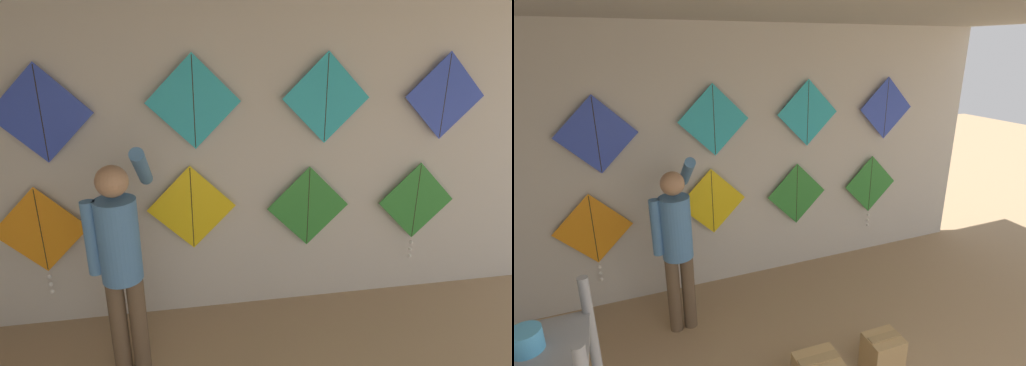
% 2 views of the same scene
% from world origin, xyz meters
% --- Properties ---
extents(back_panel, '(5.79, 0.06, 2.80)m').
position_xyz_m(back_panel, '(0.00, 4.01, 1.40)').
color(back_panel, beige).
rests_on(back_panel, ground).
extents(shopkeeper, '(0.42, 0.58, 1.67)m').
position_xyz_m(shopkeeper, '(-0.97, 3.32, 0.94)').
color(shopkeeper, brown).
rests_on(shopkeeper, ground).
extents(cardboard_box_spare, '(0.29, 0.25, 0.37)m').
position_xyz_m(cardboard_box_spare, '(0.43, 2.12, 0.18)').
color(cardboard_box_spare, tan).
rests_on(cardboard_box_spare, ground).
extents(kite_0, '(0.73, 0.04, 0.94)m').
position_xyz_m(kite_0, '(-1.67, 3.92, 0.87)').
color(kite_0, orange).
extents(kite_1, '(0.73, 0.01, 0.73)m').
position_xyz_m(kite_1, '(-0.48, 3.92, 1.01)').
color(kite_1, yellow).
extents(kite_2, '(0.73, 0.01, 0.73)m').
position_xyz_m(kite_2, '(0.52, 3.92, 0.95)').
color(kite_2, '#338C38').
extents(kite_3, '(0.73, 0.04, 0.94)m').
position_xyz_m(kite_3, '(1.54, 3.92, 0.91)').
color(kite_3, '#338C38').
extents(kite_4, '(0.73, 0.01, 0.73)m').
position_xyz_m(kite_4, '(-1.52, 3.92, 1.81)').
color(kite_4, blue).
extents(kite_5, '(0.73, 0.01, 0.73)m').
position_xyz_m(kite_5, '(-0.43, 3.92, 1.87)').
color(kite_5, '#28B2C6').
extents(kite_6, '(0.73, 0.01, 0.73)m').
position_xyz_m(kite_6, '(0.63, 3.92, 1.88)').
color(kite_6, '#28B2C6').
extents(kite_7, '(0.73, 0.01, 0.73)m').
position_xyz_m(kite_7, '(1.67, 3.92, 1.87)').
color(kite_7, blue).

